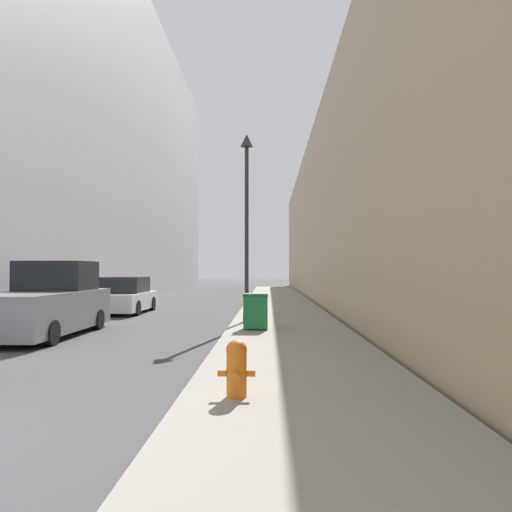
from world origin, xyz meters
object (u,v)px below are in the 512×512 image
object	(u,v)px
lamppost	(247,203)
trash_bin	(256,311)
pickup_truck	(45,304)
parked_sedan_near	(126,296)
fire_hydrant	(237,367)

from	to	relation	value
lamppost	trash_bin	bearing A→B (deg)	-80.73
pickup_truck	lamppost	bearing A→B (deg)	25.34
pickup_truck	parked_sedan_near	bearing A→B (deg)	89.05
trash_bin	fire_hydrant	bearing A→B (deg)	-90.47
fire_hydrant	trash_bin	distance (m)	7.82
parked_sedan_near	lamppost	bearing A→B (deg)	-41.71
pickup_truck	fire_hydrant	bearing A→B (deg)	-50.88
fire_hydrant	lamppost	distance (m)	10.68
fire_hydrant	lamppost	world-z (taller)	lamppost
lamppost	parked_sedan_near	bearing A→B (deg)	138.29
parked_sedan_near	fire_hydrant	bearing A→B (deg)	-68.67
fire_hydrant	pickup_truck	distance (m)	9.49
pickup_truck	parked_sedan_near	world-z (taller)	pickup_truck
trash_bin	parked_sedan_near	distance (m)	9.30
trash_bin	pickup_truck	size ratio (longest dim) A/B	0.19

